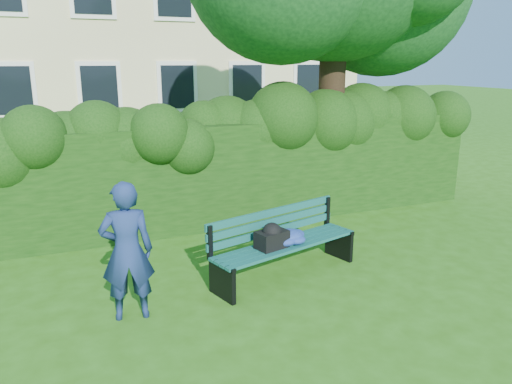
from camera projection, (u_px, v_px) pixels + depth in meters
name	position (u px, v px, depth m)	size (l,w,h in m)	color
ground	(272.00, 266.00, 7.13)	(80.00, 80.00, 0.00)	#295A10
hedge	(221.00, 173.00, 8.86)	(10.00, 1.00, 1.80)	black
park_bench	(282.00, 241.00, 6.70)	(2.26, 1.13, 0.89)	#0E4547
man_reading	(127.00, 251.00, 5.53)	(0.59, 0.38, 1.61)	navy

